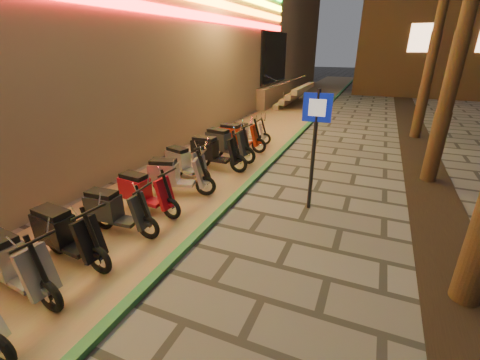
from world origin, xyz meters
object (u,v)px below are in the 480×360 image
at_px(scooter_7, 143,192).
at_px(scooter_5, 65,234).
at_px(scooter_4, 12,263).
at_px(scooter_11, 225,143).
at_px(scooter_10, 213,152).
at_px(scooter_13, 247,133).
at_px(scooter_6, 114,210).
at_px(scooter_9, 184,162).
at_px(pedestrian_sign, 315,135).
at_px(scooter_12, 237,136).
at_px(scooter_8, 174,175).

bearing_deg(scooter_7, scooter_5, -87.57).
distance_m(scooter_4, scooter_11, 6.88).
distance_m(scooter_10, scooter_13, 2.87).
distance_m(scooter_5, scooter_7, 1.98).
relative_size(scooter_6, scooter_11, 0.88).
bearing_deg(scooter_9, scooter_4, -72.69).
xyz_separation_m(pedestrian_sign, scooter_9, (-3.60, 0.39, -1.25)).
height_order(scooter_4, scooter_11, scooter_11).
height_order(pedestrian_sign, scooter_9, pedestrian_sign).
bearing_deg(scooter_9, scooter_13, 101.29).
bearing_deg(scooter_11, pedestrian_sign, -26.54).
height_order(pedestrian_sign, scooter_13, pedestrian_sign).
bearing_deg(scooter_11, scooter_12, 100.59).
distance_m(scooter_4, scooter_13, 8.80).
distance_m(scooter_8, scooter_9, 1.02).
bearing_deg(scooter_6, scooter_7, 88.64).
bearing_deg(scooter_10, scooter_9, -109.52).
relative_size(scooter_8, scooter_11, 0.92).
height_order(scooter_6, scooter_12, scooter_12).
xyz_separation_m(scooter_6, scooter_12, (0.05, 5.99, 0.04)).
distance_m(scooter_7, scooter_9, 2.04).
distance_m(pedestrian_sign, scooter_9, 3.84).
distance_m(pedestrian_sign, scooter_6, 4.41).
xyz_separation_m(pedestrian_sign, scooter_4, (-3.49, -4.50, -1.22)).
height_order(pedestrian_sign, scooter_8, pedestrian_sign).
bearing_deg(scooter_8, scooter_12, 74.35).
distance_m(scooter_8, scooter_11, 2.96).
bearing_deg(scooter_10, scooter_6, -91.43).
xyz_separation_m(pedestrian_sign, scooter_6, (-3.35, -2.58, -1.26)).
xyz_separation_m(scooter_6, scooter_13, (0.06, 6.87, -0.04)).
bearing_deg(scooter_12, scooter_7, -92.31).
distance_m(scooter_6, scooter_9, 2.98).
bearing_deg(scooter_12, scooter_11, -90.10).
bearing_deg(scooter_11, scooter_4, -82.34).
height_order(scooter_10, scooter_11, scooter_11).
bearing_deg(scooter_9, scooter_11, 96.45).
xyz_separation_m(scooter_10, scooter_12, (-0.06, 1.99, -0.02)).
relative_size(scooter_7, scooter_12, 0.94).
relative_size(scooter_8, scooter_10, 0.94).
relative_size(scooter_7, scooter_13, 1.09).
bearing_deg(pedestrian_sign, scooter_11, 139.49).
xyz_separation_m(scooter_9, scooter_10, (0.37, 1.03, 0.06)).
relative_size(scooter_7, scooter_9, 1.01).
distance_m(scooter_8, scooter_10, 2.00).
xyz_separation_m(scooter_5, scooter_10, (0.24, 5.03, 0.03)).
height_order(scooter_6, scooter_13, scooter_6).
relative_size(scooter_8, scooter_13, 1.14).
relative_size(scooter_5, scooter_10, 0.96).
height_order(pedestrian_sign, scooter_5, pedestrian_sign).
height_order(scooter_8, scooter_9, scooter_8).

